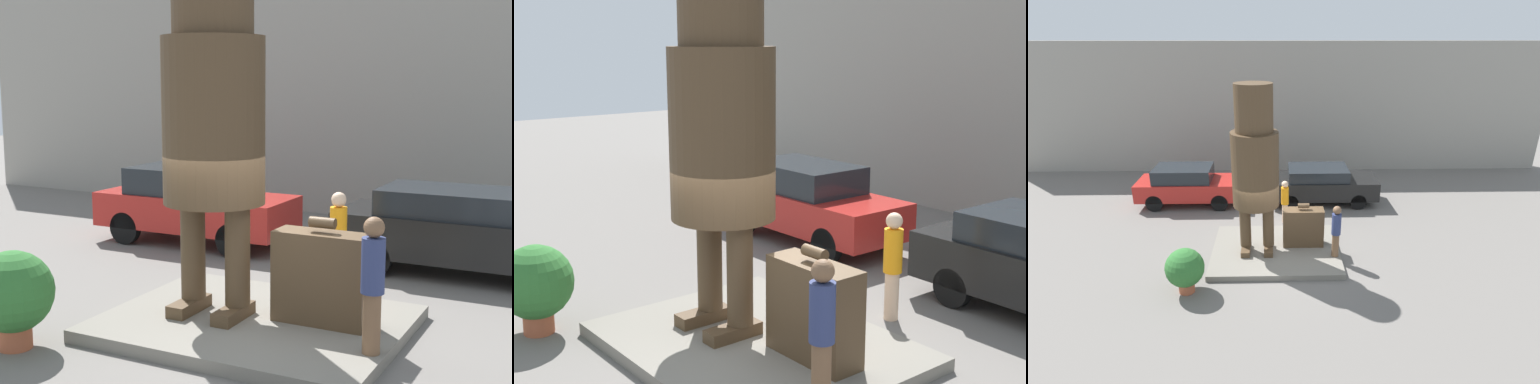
% 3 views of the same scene
% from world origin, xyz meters
% --- Properties ---
extents(ground_plane, '(60.00, 60.00, 0.00)m').
position_xyz_m(ground_plane, '(0.00, 0.00, 0.00)').
color(ground_plane, slate).
extents(pedestal, '(4.17, 3.32, 0.19)m').
position_xyz_m(pedestal, '(0.00, 0.00, 0.09)').
color(pedestal, slate).
rests_on(pedestal, ground_plane).
extents(statue_figure, '(1.45, 1.45, 5.36)m').
position_xyz_m(statue_figure, '(-0.61, -0.10, 3.32)').
color(statue_figure, '#4C3823').
rests_on(statue_figure, pedestal).
extents(giant_suitcase, '(1.34, 0.51, 1.51)m').
position_xyz_m(giant_suitcase, '(0.92, 0.23, 0.84)').
color(giant_suitcase, '#4C3823').
rests_on(giant_suitcase, pedestal).
extents(tourist, '(0.29, 0.29, 1.73)m').
position_xyz_m(tourist, '(1.90, -0.54, 1.13)').
color(tourist, brown).
rests_on(tourist, pedestal).
extents(parked_car_red, '(4.30, 1.72, 1.66)m').
position_xyz_m(parked_car_red, '(-3.69, 4.25, 0.88)').
color(parked_car_red, '#B2231E').
rests_on(parked_car_red, ground_plane).
extents(planter_pot, '(1.10, 1.10, 1.33)m').
position_xyz_m(planter_pot, '(-2.53, -2.09, 0.76)').
color(planter_pot, '#AD5638').
rests_on(planter_pot, ground_plane).
extents(worker_hivis, '(0.29, 0.29, 1.69)m').
position_xyz_m(worker_hivis, '(0.36, 2.35, 0.93)').
color(worker_hivis, beige).
rests_on(worker_hivis, ground_plane).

